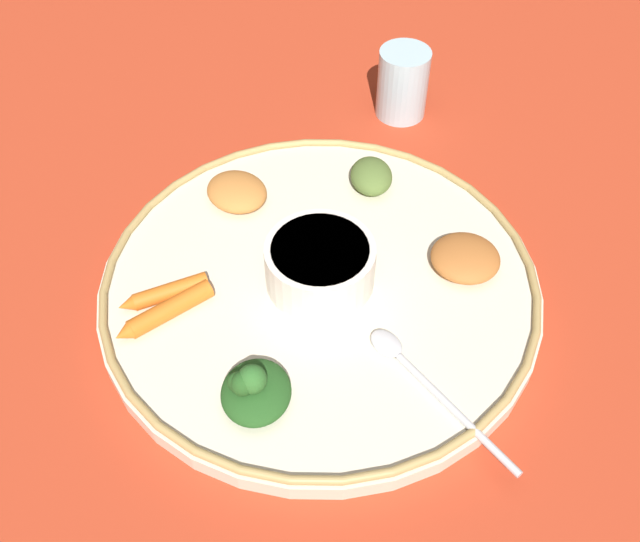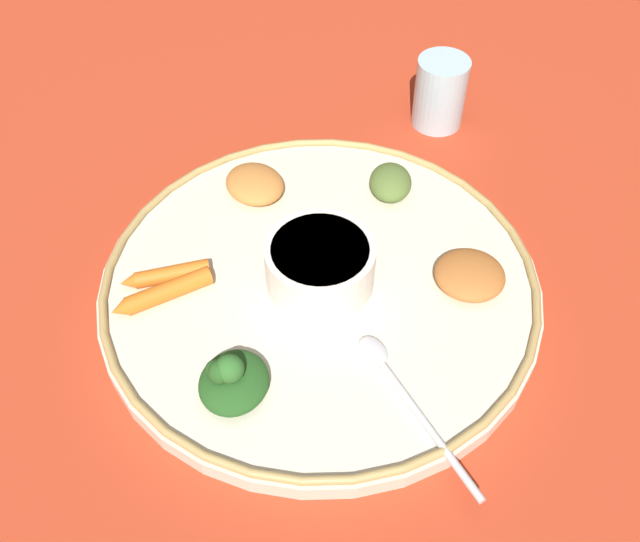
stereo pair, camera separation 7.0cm
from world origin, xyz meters
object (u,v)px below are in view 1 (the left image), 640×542
Objects in this scene: greens_pile at (254,389)px; drinking_glass at (402,87)px; spoon at (419,376)px; carrot_outer at (165,312)px; carrot_near_spoon at (164,293)px; center_bowl at (320,264)px.

drinking_glass is (-0.31, 0.34, 0.00)m from greens_pile.
carrot_outer reaches higher than spoon.
carrot_outer is at bearing -133.33° from spoon.
carrot_near_spoon is at bearing -167.55° from greens_pile.
greens_pile is at bearing -50.01° from center_bowl.
carrot_outer reaches higher than carrot_near_spoon.
carrot_near_spoon is 1.01× the size of drinking_glass.
greens_pile is 0.14m from carrot_near_spoon.
spoon is at bearing -29.26° from drinking_glass.
center_bowl is 0.15m from greens_pile.
center_bowl is 0.14m from spoon.
drinking_glass reaches higher than greens_pile.
carrot_outer is at bearing -99.90° from center_bowl.
center_bowl reaches higher than spoon.
spoon is 0.15m from greens_pile.
greens_pile reaches higher than spoon.
carrot_near_spoon is 0.40m from drinking_glass.
carrot_outer is at bearing -162.12° from greens_pile.
center_bowl is 0.15m from carrot_near_spoon.
center_bowl is 0.60× the size of spoon.
drinking_glass reaches higher than carrot_near_spoon.
spoon is 1.77× the size of carrot_outer.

